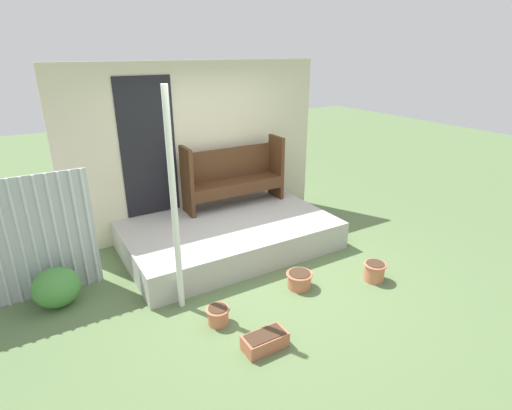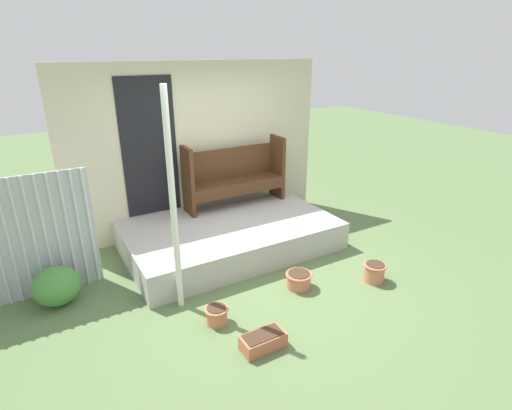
{
  "view_description": "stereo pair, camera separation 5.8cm",
  "coord_description": "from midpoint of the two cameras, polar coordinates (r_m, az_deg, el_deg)",
  "views": [
    {
      "loc": [
        -2.38,
        -3.83,
        2.75
      ],
      "look_at": [
        0.1,
        0.32,
        0.85
      ],
      "focal_mm": 28.0,
      "sensor_mm": 36.0,
      "label": 1
    },
    {
      "loc": [
        -2.33,
        -3.86,
        2.75
      ],
      "look_at": [
        0.1,
        0.32,
        0.85
      ],
      "focal_mm": 28.0,
      "sensor_mm": 36.0,
      "label": 2
    }
  ],
  "objects": [
    {
      "name": "ground_plane",
      "position": [
        5.28,
        0.54,
        -9.96
      ],
      "size": [
        24.0,
        24.0,
        0.0
      ],
      "primitive_type": "plane",
      "color": "#5B7547"
    },
    {
      "name": "porch_slab",
      "position": [
        5.89,
        -4.1,
        -4.26
      ],
      "size": [
        2.95,
        1.83,
        0.4
      ],
      "color": "#B2AFA8",
      "rests_on": "ground_plane"
    },
    {
      "name": "house_wall",
      "position": [
        6.32,
        -8.6,
        7.99
      ],
      "size": [
        4.15,
        0.08,
        2.6
      ],
      "color": "beige",
      "rests_on": "ground_plane"
    },
    {
      "name": "support_post",
      "position": [
        4.24,
        -12.01,
        -0.19
      ],
      "size": [
        0.07,
        0.07,
        2.45
      ],
      "color": "white",
      "rests_on": "ground_plane"
    },
    {
      "name": "bench",
      "position": [
        6.33,
        -3.53,
        4.49
      ],
      "size": [
        1.63,
        0.41,
        1.03
      ],
      "rotation": [
        0.0,
        0.0,
        -0.01
      ],
      "color": "#4C2D19",
      "rests_on": "porch_slab"
    },
    {
      "name": "flower_pot_left",
      "position": [
        4.43,
        -5.83,
        -15.31
      ],
      "size": [
        0.26,
        0.26,
        0.19
      ],
      "color": "#C67251",
      "rests_on": "ground_plane"
    },
    {
      "name": "flower_pot_middle",
      "position": [
        5.01,
        5.88,
        -10.49
      ],
      "size": [
        0.33,
        0.33,
        0.2
      ],
      "color": "#C67251",
      "rests_on": "ground_plane"
    },
    {
      "name": "flower_pot_right",
      "position": [
        5.32,
        16.27,
        -9.02
      ],
      "size": [
        0.29,
        0.29,
        0.24
      ],
      "color": "#C67251",
      "rests_on": "ground_plane"
    },
    {
      "name": "planter_box_rect",
      "position": [
        4.13,
        0.87,
        -18.86
      ],
      "size": [
        0.44,
        0.22,
        0.16
      ],
      "color": "#B76647",
      "rests_on": "ground_plane"
    },
    {
      "name": "shrub_by_fence",
      "position": [
        5.15,
        -26.91,
        -10.46
      ],
      "size": [
        0.52,
        0.47,
        0.46
      ],
      "color": "#478C3D",
      "rests_on": "ground_plane"
    }
  ]
}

